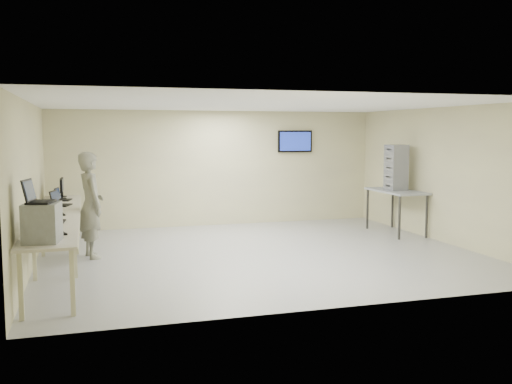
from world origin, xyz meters
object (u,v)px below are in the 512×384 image
object	(u,v)px
workbench	(57,218)
soldier	(91,205)
equipment_box	(42,223)
side_table	(396,193)

from	to	relation	value
workbench	soldier	bearing A→B (deg)	44.99
workbench	equipment_box	bearing A→B (deg)	-91.42
workbench	soldier	size ratio (longest dim) A/B	3.10
equipment_box	side_table	size ratio (longest dim) A/B	0.30
equipment_box	soldier	xyz separation A→B (m)	(0.62, 3.08, -0.18)
workbench	soldier	world-z (taller)	soldier
soldier	workbench	bearing A→B (deg)	120.29
equipment_box	workbench	bearing A→B (deg)	97.15
workbench	side_table	distance (m)	7.28
side_table	equipment_box	bearing A→B (deg)	-152.90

